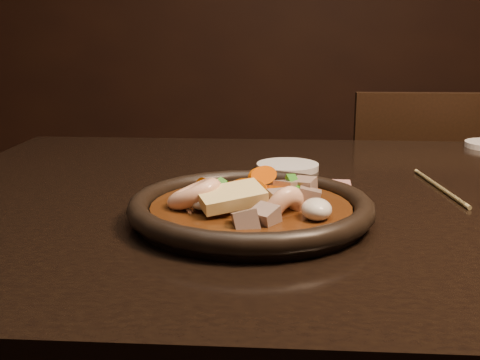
{
  "coord_description": "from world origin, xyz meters",
  "views": [
    {
      "loc": [
        -0.25,
        -0.86,
        0.98
      ],
      "look_at": [
        -0.3,
        -0.13,
        0.8
      ],
      "focal_mm": 45.0,
      "sensor_mm": 36.0,
      "label": 1
    }
  ],
  "objects": [
    {
      "name": "table",
      "position": [
        0.0,
        0.0,
        0.67
      ],
      "size": [
        1.6,
        0.9,
        0.75
      ],
      "color": "black",
      "rests_on": "floor"
    },
    {
      "name": "chair",
      "position": [
        0.11,
        0.7,
        0.46
      ],
      "size": [
        0.4,
        0.4,
        0.84
      ],
      "rotation": [
        0.0,
        0.0,
        3.16
      ],
      "color": "black",
      "rests_on": "floor"
    },
    {
      "name": "plate",
      "position": [
        -0.28,
        -0.14,
        0.77
      ],
      "size": [
        0.31,
        0.31,
        0.03
      ],
      "color": "black",
      "rests_on": "table"
    },
    {
      "name": "stirfry",
      "position": [
        -0.29,
        -0.14,
        0.77
      ],
      "size": [
        0.21,
        0.22,
        0.07
      ],
      "color": "#3C1E0B",
      "rests_on": "plate"
    },
    {
      "name": "saucer_left",
      "position": [
        -0.24,
        0.15,
        0.76
      ],
      "size": [
        0.11,
        0.11,
        0.01
      ],
      "primitive_type": "cylinder",
      "color": "white",
      "rests_on": "table"
    },
    {
      "name": "chopsticks",
      "position": [
        -0.01,
        0.04,
        0.75
      ],
      "size": [
        0.03,
        0.22,
        0.01
      ],
      "rotation": [
        0.0,
        0.0,
        0.12
      ],
      "color": "#9E8E5A",
      "rests_on": "table"
    },
    {
      "name": "napkin",
      "position": [
        -0.23,
        -0.01,
        0.75
      ],
      "size": [
        0.18,
        0.18,
        0.0
      ],
      "primitive_type": "cube",
      "rotation": [
        0.0,
        0.0,
        -0.06
      ],
      "color": "#A26863",
      "rests_on": "table"
    }
  ]
}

